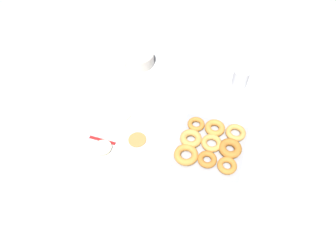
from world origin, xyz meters
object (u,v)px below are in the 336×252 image
at_px(pancake_2, 103,148).
at_px(pancake_4, 120,112).
at_px(pancake_0, 145,117).
at_px(spatula, 85,135).
at_px(pancake_1, 137,139).
at_px(paper_cup, 241,78).
at_px(container_stack, 190,200).
at_px(pancake_3, 127,88).
at_px(batter_bowl, 139,58).
at_px(donut_tray, 211,144).

height_order(pancake_2, pancake_4, pancake_2).
xyz_separation_m(pancake_0, pancake_2, (-0.22, 0.12, 0.00)).
bearing_deg(spatula, pancake_2, 160.38).
xyz_separation_m(pancake_1, paper_cup, (0.49, -0.39, 0.04)).
bearing_deg(container_stack, pancake_4, 52.36).
bearing_deg(pancake_0, container_stack, -138.14).
xyz_separation_m(pancake_2, container_stack, (-0.13, -0.44, 0.02)).
distance_m(container_stack, spatula, 0.57).
relative_size(pancake_4, spatula, 0.52).
relative_size(pancake_3, batter_bowl, 0.49).
distance_m(pancake_1, container_stack, 0.38).
relative_size(pancake_2, pancake_4, 0.67).
distance_m(batter_bowl, paper_cup, 0.56).
bearing_deg(batter_bowl, pancake_0, -155.12).
bearing_deg(donut_tray, batter_bowl, 49.59).
bearing_deg(container_stack, pancake_2, 73.30).
height_order(pancake_4, container_stack, container_stack).
bearing_deg(batter_bowl, donut_tray, -130.41).
bearing_deg(container_stack, spatula, 72.60).
bearing_deg(pancake_1, pancake_0, 3.88).
bearing_deg(spatula, pancake_3, -101.55).
bearing_deg(pancake_1, container_stack, -125.76).
distance_m(pancake_2, donut_tray, 0.48).
distance_m(pancake_2, paper_cup, 0.78).
xyz_separation_m(pancake_3, pancake_4, (-0.17, -0.03, -0.00)).
distance_m(pancake_0, batter_bowl, 0.40).
distance_m(pancake_0, pancake_2, 0.25).
bearing_deg(pancake_0, donut_tray, -101.14).
bearing_deg(spatula, pancake_0, -141.69).
height_order(pancake_4, paper_cup, paper_cup).
xyz_separation_m(pancake_2, pancake_3, (0.38, 0.04, -0.00)).
relative_size(donut_tray, paper_cup, 3.20).
bearing_deg(pancake_1, spatula, 101.52).
distance_m(pancake_1, pancake_3, 0.33).
distance_m(pancake_1, donut_tray, 0.33).
relative_size(paper_cup, spatula, 0.41).
bearing_deg(pancake_3, spatula, 167.97).
distance_m(pancake_3, paper_cup, 0.59).
bearing_deg(pancake_1, batter_bowl, 19.71).
bearing_deg(pancake_3, pancake_2, -174.19).
bearing_deg(pancake_3, pancake_0, -134.83).
height_order(donut_tray, paper_cup, paper_cup).
distance_m(pancake_2, pancake_4, 0.21).
distance_m(pancake_3, batter_bowl, 0.20).
bearing_deg(pancake_4, paper_cup, -54.93).
xyz_separation_m(donut_tray, container_stack, (-0.29, 0.02, 0.01)).
xyz_separation_m(pancake_2, donut_tray, (0.15, -0.45, 0.01)).
height_order(pancake_4, batter_bowl, batter_bowl).
relative_size(pancake_4, paper_cup, 1.27).
distance_m(pancake_0, spatula, 0.29).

